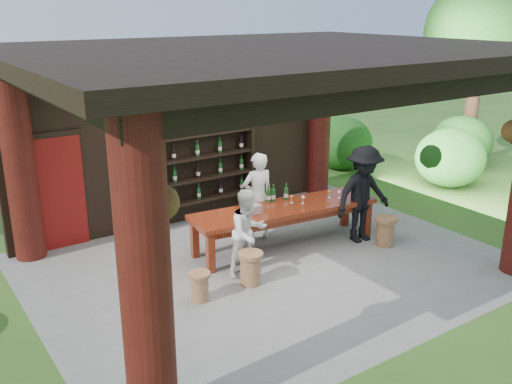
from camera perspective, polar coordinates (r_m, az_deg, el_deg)
ground at (r=9.44m, az=1.38°, el=-7.27°), size 90.00×90.00×0.00m
pavilion at (r=9.08m, az=-0.17°, el=5.92°), size 7.50×6.00×3.60m
wine_shelf at (r=11.05m, az=-5.83°, el=2.35°), size 2.40×0.36×2.11m
tasting_table at (r=9.89m, az=2.88°, el=-2.09°), size 3.42×1.21×0.75m
stool_near_left at (r=8.72m, az=-0.56°, el=-7.55°), size 0.39×0.39×0.51m
stool_near_right at (r=10.33m, az=12.81°, el=-3.76°), size 0.40×0.40×0.52m
stool_far_left at (r=8.32m, az=-5.68°, el=-9.32°), size 0.33×0.33×0.44m
host at (r=10.19m, az=0.18°, el=-0.43°), size 0.63×0.46×1.61m
guest_woman at (r=8.88m, az=-0.78°, el=-4.07°), size 0.71×0.57×1.39m
guest_man at (r=10.24m, az=10.68°, el=-0.23°), size 1.17×0.71×1.76m
table_bottles at (r=10.08m, az=2.02°, el=-0.05°), size 0.41×0.15×0.31m
table_glasses at (r=10.17m, az=6.03°, el=-0.45°), size 0.94×0.34×0.15m
napkin_basket at (r=9.50m, az=-0.32°, el=-1.74°), size 0.28×0.21×0.14m
shrubs at (r=11.63m, az=11.23°, el=0.31°), size 15.30×7.81×1.36m
trees at (r=12.02m, az=10.42°, el=14.61°), size 21.48×10.10×4.80m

